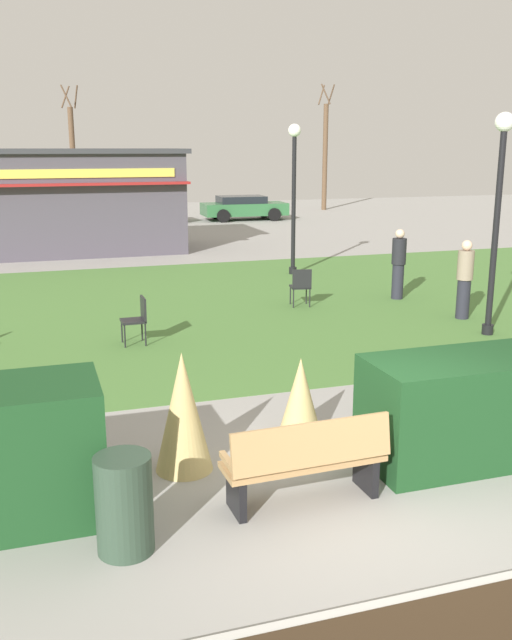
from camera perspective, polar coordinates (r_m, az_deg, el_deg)
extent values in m
plane|color=#999691|center=(7.58, 10.21, -14.46)|extent=(80.00, 80.00, 0.00)
cube|color=#4C7A38|center=(16.01, -5.70, 1.01)|extent=(36.00, 12.00, 0.01)
cube|color=tan|center=(7.30, 3.92, -11.47)|extent=(1.72, 0.54, 0.06)
cube|color=tan|center=(7.00, 4.69, -10.12)|extent=(1.70, 0.18, 0.44)
cube|color=black|center=(7.17, -1.63, -13.96)|extent=(0.09, 0.44, 0.45)
cube|color=black|center=(7.69, 8.99, -12.08)|extent=(0.09, 0.44, 0.45)
cube|color=tan|center=(6.99, -2.28, -11.57)|extent=(0.07, 0.44, 0.06)
cube|color=tan|center=(7.59, 9.63, -9.63)|extent=(0.07, 0.44, 0.06)
cube|color=#19421E|center=(7.26, -19.74, -10.36)|extent=(1.81, 1.10, 1.39)
cube|color=#19421E|center=(8.56, 17.23, -6.91)|extent=(2.51, 1.10, 1.25)
cone|color=tan|center=(7.91, -6.01, -7.50)|extent=(0.66, 0.66, 1.39)
cone|color=tan|center=(8.81, 3.66, -6.38)|extent=(0.57, 0.57, 1.04)
cylinder|color=black|center=(14.40, 18.45, -0.73)|extent=(0.22, 0.22, 0.20)
cylinder|color=black|center=(14.07, 19.03, 6.51)|extent=(0.12, 0.12, 3.87)
sphere|color=white|center=(13.98, 19.73, 15.04)|extent=(0.36, 0.36, 0.36)
cylinder|color=black|center=(20.25, 3.03, 4.08)|extent=(0.22, 0.22, 0.20)
cylinder|color=black|center=(20.02, 3.10, 9.26)|extent=(0.12, 0.12, 3.87)
sphere|color=white|center=(19.95, 3.18, 15.26)|extent=(0.36, 0.36, 0.36)
cylinder|color=#2D4233|center=(6.58, -10.75, -14.61)|extent=(0.52, 0.52, 0.93)
cube|color=#47424C|center=(25.20, -16.02, 9.15)|extent=(8.37, 3.67, 3.37)
cube|color=#333338|center=(25.13, -16.30, 13.16)|extent=(8.67, 3.97, 0.16)
cube|color=maroon|center=(23.15, -15.94, 10.61)|extent=(8.47, 0.36, 0.08)
cube|color=#D8CC4C|center=(23.29, -16.02, 11.46)|extent=(7.53, 0.04, 0.28)
cube|color=black|center=(16.07, 3.64, 2.73)|extent=(0.51, 0.51, 0.04)
cube|color=black|center=(15.84, 3.80, 3.37)|extent=(0.44, 0.11, 0.44)
cylinder|color=black|center=(16.34, 4.14, 2.10)|extent=(0.03, 0.03, 0.45)
cylinder|color=black|center=(16.26, 2.83, 2.06)|extent=(0.03, 0.03, 0.45)
cylinder|color=black|center=(15.98, 4.43, 1.82)|extent=(0.03, 0.03, 0.45)
cylinder|color=black|center=(15.90, 3.09, 1.78)|extent=(0.03, 0.03, 0.45)
cube|color=black|center=(13.09, -10.05, -0.07)|extent=(0.45, 0.45, 0.04)
cube|color=black|center=(13.07, -9.22, 0.93)|extent=(0.05, 0.44, 0.44)
cylinder|color=black|center=(13.30, -10.94, -0.89)|extent=(0.03, 0.03, 0.45)
cylinder|color=black|center=(12.94, -10.70, -1.30)|extent=(0.03, 0.03, 0.45)
cylinder|color=black|center=(13.35, -9.33, -0.76)|extent=(0.03, 0.03, 0.45)
cylinder|color=black|center=(12.99, -9.05, -1.16)|extent=(0.03, 0.03, 0.45)
cylinder|color=#23232D|center=(15.51, 16.62, 1.65)|extent=(0.28, 0.28, 0.85)
cylinder|color=gray|center=(15.37, 16.81, 4.33)|extent=(0.34, 0.34, 0.62)
sphere|color=beige|center=(15.31, 16.92, 5.88)|extent=(0.22, 0.22, 0.22)
cylinder|color=#23232D|center=(17.16, 11.54, 3.11)|extent=(0.28, 0.28, 0.85)
cylinder|color=black|center=(17.04, 11.66, 5.54)|extent=(0.34, 0.34, 0.62)
sphere|color=beige|center=(16.99, 11.73, 6.94)|extent=(0.22, 0.22, 0.22)
cube|color=maroon|center=(33.94, -17.91, 8.21)|extent=(4.32, 2.11, 0.60)
cube|color=black|center=(33.91, -18.22, 8.91)|extent=(2.42, 1.76, 0.44)
cylinder|color=black|center=(34.80, -15.62, 8.11)|extent=(0.65, 0.27, 0.64)
cylinder|color=black|center=(32.97, -15.71, 7.81)|extent=(0.65, 0.27, 0.64)
cylinder|color=black|center=(34.99, -19.92, 7.83)|extent=(0.65, 0.27, 0.64)
cylinder|color=black|center=(33.17, -20.24, 7.50)|extent=(0.65, 0.27, 0.64)
cube|color=black|center=(34.30, -9.56, 8.74)|extent=(4.31, 2.07, 0.60)
cube|color=black|center=(34.23, -9.84, 9.44)|extent=(2.41, 1.73, 0.44)
cylinder|color=black|center=(35.50, -7.79, 8.60)|extent=(0.65, 0.26, 0.64)
cylinder|color=black|center=(33.73, -7.03, 8.35)|extent=(0.65, 0.26, 0.64)
cylinder|color=black|center=(34.97, -11.98, 8.35)|extent=(0.65, 0.26, 0.64)
cylinder|color=black|center=(33.17, -11.42, 8.08)|extent=(0.65, 0.26, 0.64)
cube|color=#2D6638|center=(35.46, -0.97, 9.09)|extent=(4.26, 1.94, 0.60)
cube|color=black|center=(35.38, -1.21, 9.78)|extent=(2.36, 1.66, 0.44)
cylinder|color=black|center=(36.71, 0.64, 8.90)|extent=(0.65, 0.24, 0.64)
cylinder|color=black|center=(34.96, 1.51, 8.64)|extent=(0.65, 0.24, 0.64)
cylinder|color=black|center=(36.06, -3.38, 8.79)|extent=(0.65, 0.24, 0.64)
cylinder|color=black|center=(34.27, -2.70, 8.52)|extent=(0.65, 0.24, 0.64)
cylinder|color=brown|center=(41.39, 5.68, 13.10)|extent=(0.28, 0.28, 5.96)
cylinder|color=brown|center=(41.71, 6.18, 17.88)|extent=(0.25, 0.58, 1.12)
cylinder|color=brown|center=(41.69, 5.39, 17.90)|extent=(0.54, 0.36, 1.12)
cylinder|color=brown|center=(41.13, 5.75, 17.95)|extent=(0.54, 0.35, 1.12)
cylinder|color=brown|center=(38.13, -14.74, 12.35)|extent=(0.28, 0.28, 5.56)
cylinder|color=brown|center=(38.32, -14.55, 17.29)|extent=(0.25, 0.58, 1.12)
cylinder|color=brown|center=(38.49, -15.36, 17.22)|extent=(0.54, 0.36, 1.12)
cylinder|color=brown|center=(37.88, -15.30, 17.28)|extent=(0.54, 0.35, 1.12)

